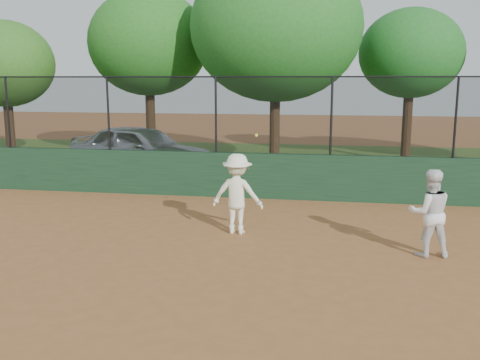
% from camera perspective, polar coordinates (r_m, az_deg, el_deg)
% --- Properties ---
extents(ground, '(80.00, 80.00, 0.00)m').
position_cam_1_polar(ground, '(8.78, -7.73, -10.22)').
color(ground, '#955B30').
rests_on(ground, ground).
extents(back_wall, '(26.00, 0.20, 1.20)m').
position_cam_1_polar(back_wall, '(14.26, -0.57, 0.53)').
color(back_wall, '#1C3E23').
rests_on(back_wall, ground).
extents(grass_strip, '(36.00, 12.00, 0.01)m').
position_cam_1_polar(grass_strip, '(20.21, 2.49, 1.84)').
color(grass_strip, '#2D4A17').
rests_on(grass_strip, ground).
extents(parked_car, '(5.24, 3.28, 1.66)m').
position_cam_1_polar(parked_car, '(17.93, -10.54, 3.21)').
color(parked_car, '#ABB0B5').
rests_on(parked_car, ground).
extents(player_second, '(0.84, 0.69, 1.57)m').
position_cam_1_polar(player_second, '(10.07, 19.56, -3.32)').
color(player_second, white).
rests_on(player_second, ground).
extents(player_main, '(1.11, 0.71, 2.09)m').
position_cam_1_polar(player_main, '(10.87, -0.29, -1.49)').
color(player_main, white).
rests_on(player_main, ground).
extents(fence_assembly, '(26.00, 0.06, 2.00)m').
position_cam_1_polar(fence_assembly, '(14.07, -0.70, 7.11)').
color(fence_assembly, black).
rests_on(fence_assembly, back_wall).
extents(tree_0, '(3.68, 3.34, 5.26)m').
position_cam_1_polar(tree_0, '(22.03, -23.81, 11.22)').
color(tree_0, '#402916').
rests_on(tree_0, ground).
extents(tree_1, '(4.57, 4.15, 6.43)m').
position_cam_1_polar(tree_1, '(21.04, -9.75, 14.18)').
color(tree_1, '#3D2915').
rests_on(tree_1, ground).
extents(tree_2, '(5.83, 5.30, 7.36)m').
position_cam_1_polar(tree_2, '(18.76, 3.85, 15.96)').
color(tree_2, '#462E19').
rests_on(tree_2, ground).
extents(tree_3, '(3.79, 3.44, 5.68)m').
position_cam_1_polar(tree_3, '(21.06, 17.77, 12.69)').
color(tree_3, '#3D2614').
rests_on(tree_3, ground).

